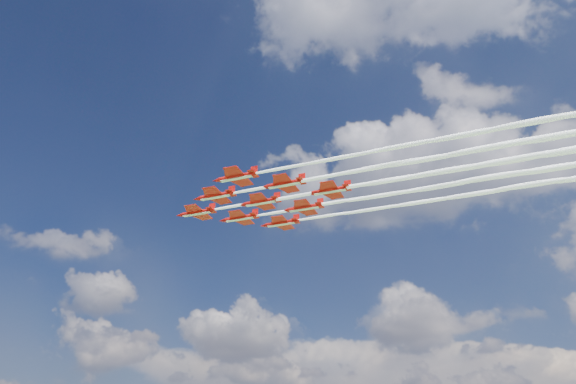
% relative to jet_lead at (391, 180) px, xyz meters
% --- Properties ---
extents(jet_lead, '(111.18, 14.18, 2.87)m').
position_rel_jet_lead_xyz_m(jet_lead, '(0.00, 0.00, 0.00)').
color(jet_lead, '#B40D0A').
extents(jet_row2_port, '(111.18, 14.18, 2.87)m').
position_rel_jet_lead_xyz_m(jet_row2_port, '(9.75, -6.45, 0.00)').
color(jet_row2_port, '#B40D0A').
extents(jet_row2_starb, '(111.18, 14.18, 2.87)m').
position_rel_jet_lead_xyz_m(jet_row2_starb, '(8.61, 7.90, 0.00)').
color(jet_row2_starb, '#B40D0A').
extents(jet_row3_port, '(111.18, 14.18, 2.87)m').
position_rel_jet_lead_xyz_m(jet_row3_port, '(19.49, -12.89, 0.00)').
color(jet_row3_port, '#B40D0A').
extents(jet_row3_centre, '(111.18, 14.18, 2.87)m').
position_rel_jet_lead_xyz_m(jet_row3_centre, '(18.36, 1.45, 0.00)').
color(jet_row3_centre, '#B40D0A').
extents(jet_row3_starb, '(111.18, 14.18, 2.87)m').
position_rel_jet_lead_xyz_m(jet_row3_starb, '(17.23, 15.79, 0.00)').
color(jet_row3_starb, '#B40D0A').
extents(jet_row4_port, '(111.18, 14.18, 2.87)m').
position_rel_jet_lead_xyz_m(jet_row4_port, '(28.11, -5.00, 0.00)').
color(jet_row4_port, '#B40D0A').
extents(jet_row4_starb, '(111.18, 14.18, 2.87)m').
position_rel_jet_lead_xyz_m(jet_row4_starb, '(26.98, 9.34, 0.00)').
color(jet_row4_starb, '#B40D0A').
extents(jet_tail, '(111.18, 14.18, 2.87)m').
position_rel_jet_lead_xyz_m(jet_tail, '(36.72, 2.90, 0.00)').
color(jet_tail, '#B40D0A').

